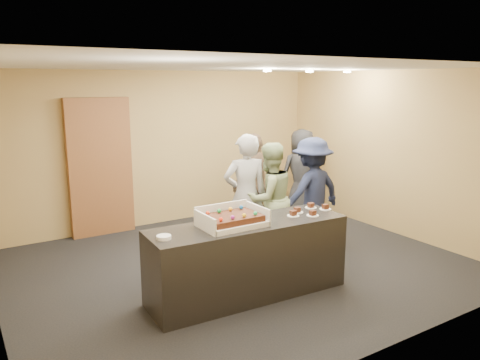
% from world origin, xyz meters
% --- Properties ---
extents(room, '(6.04, 6.00, 2.70)m').
position_xyz_m(room, '(0.00, 0.00, 1.35)').
color(room, black).
rests_on(room, ground).
extents(serving_counter, '(2.43, 0.82, 0.90)m').
position_xyz_m(serving_counter, '(-0.39, -0.83, 0.45)').
color(serving_counter, black).
rests_on(serving_counter, floor).
extents(storage_cabinet, '(1.03, 0.15, 2.26)m').
position_xyz_m(storage_cabinet, '(-1.18, 2.41, 1.13)').
color(storage_cabinet, brown).
rests_on(storage_cabinet, floor).
extents(cake_box, '(0.73, 0.50, 0.21)m').
position_xyz_m(cake_box, '(-0.61, -0.80, 0.95)').
color(cake_box, white).
rests_on(cake_box, serving_counter).
extents(sheet_cake, '(0.62, 0.43, 0.12)m').
position_xyz_m(sheet_cake, '(-0.61, -0.83, 1.00)').
color(sheet_cake, '#39170C').
rests_on(sheet_cake, cake_box).
extents(plate_stack, '(0.16, 0.16, 0.04)m').
position_xyz_m(plate_stack, '(-1.45, -0.83, 0.92)').
color(plate_stack, white).
rests_on(plate_stack, serving_counter).
extents(slice_a, '(0.15, 0.15, 0.07)m').
position_xyz_m(slice_a, '(0.23, -0.88, 0.92)').
color(slice_a, white).
rests_on(slice_a, serving_counter).
extents(slice_b, '(0.15, 0.15, 0.07)m').
position_xyz_m(slice_b, '(0.37, -0.79, 0.92)').
color(slice_b, white).
rests_on(slice_b, serving_counter).
extents(slice_c, '(0.15, 0.15, 0.07)m').
position_xyz_m(slice_c, '(0.44, -1.00, 0.92)').
color(slice_c, white).
rests_on(slice_c, serving_counter).
extents(slice_d, '(0.15, 0.15, 0.07)m').
position_xyz_m(slice_d, '(0.66, -0.71, 0.92)').
color(slice_d, white).
rests_on(slice_d, serving_counter).
extents(slice_e, '(0.15, 0.15, 0.07)m').
position_xyz_m(slice_e, '(0.77, -0.87, 0.92)').
color(slice_e, white).
rests_on(slice_e, serving_counter).
extents(person_server_grey, '(0.75, 0.59, 1.80)m').
position_xyz_m(person_server_grey, '(0.31, 0.31, 0.90)').
color(person_server_grey, '#AEAFB4').
rests_on(person_server_grey, floor).
extents(person_sage_man, '(0.81, 0.63, 1.66)m').
position_xyz_m(person_sage_man, '(0.65, 0.20, 0.83)').
color(person_sage_man, '#9CB07E').
rests_on(person_sage_man, floor).
extents(person_navy_man, '(1.11, 0.67, 1.68)m').
position_xyz_m(person_navy_man, '(1.45, 0.18, 0.84)').
color(person_navy_man, '#1D2444').
rests_on(person_navy_man, floor).
extents(person_brown_extra, '(1.06, 0.62, 1.69)m').
position_xyz_m(person_brown_extra, '(1.02, 1.11, 0.84)').
color(person_brown_extra, brown).
rests_on(person_brown_extra, floor).
extents(person_dark_suit, '(0.93, 0.74, 1.67)m').
position_xyz_m(person_dark_suit, '(2.25, 1.41, 0.83)').
color(person_dark_suit, black).
rests_on(person_dark_suit, floor).
extents(ceiling_spotlights, '(1.72, 0.12, 0.03)m').
position_xyz_m(ceiling_spotlights, '(1.60, 0.50, 2.67)').
color(ceiling_spotlights, '#FFEAC6').
rests_on(ceiling_spotlights, ceiling).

